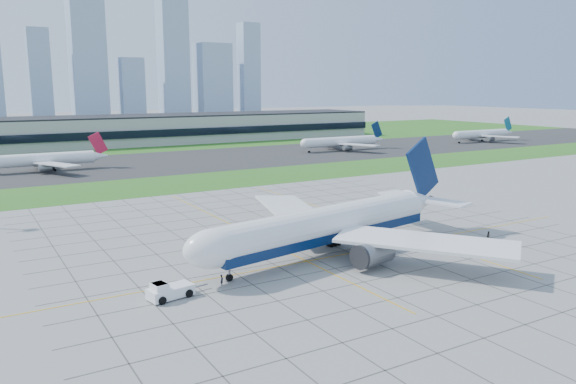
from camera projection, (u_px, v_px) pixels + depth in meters
name	position (u px, v px, depth m)	size (l,w,h in m)	color
ground	(345.00, 250.00, 107.98)	(1400.00, 1400.00, 0.00)	gray
grass_median	(182.00, 183.00, 184.07)	(700.00, 35.00, 0.04)	#27661D
asphalt_taxiway	(135.00, 164.00, 230.57)	(700.00, 75.00, 0.04)	#383838
grass_far	(82.00, 142.00, 323.57)	(700.00, 145.00, 0.04)	#27661D
apron_markings	(315.00, 237.00, 117.57)	(120.00, 130.00, 0.03)	#474744
terminal	(162.00, 129.00, 320.96)	(260.00, 43.00, 15.80)	#B7B7B2
city_skyline	(13.00, 58.00, 532.46)	(523.00, 32.40, 160.00)	#97ABC5
airliner	(328.00, 225.00, 104.46)	(64.68, 64.97, 20.51)	white
pushback_tug	(168.00, 291.00, 83.15)	(9.94, 4.42, 2.73)	white
crew_near	(222.00, 280.00, 88.79)	(0.65, 0.43, 1.78)	black
crew_far	(489.00, 236.00, 115.23)	(0.89, 0.69, 1.83)	black
distant_jet_1	(46.00, 159.00, 210.45)	(41.13, 42.66, 14.08)	white
distant_jet_2	(341.00, 141.00, 279.96)	(47.69, 42.66, 14.08)	white
distant_jet_3	(482.00, 134.00, 325.76)	(46.67, 42.66, 14.08)	white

